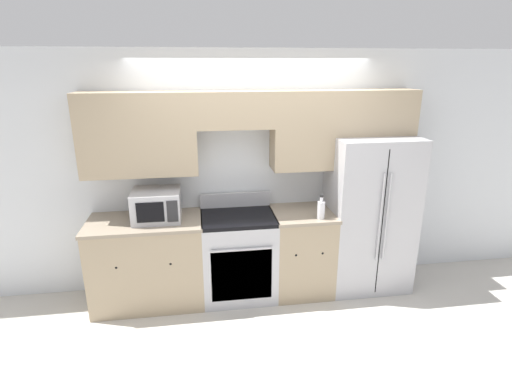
{
  "coord_description": "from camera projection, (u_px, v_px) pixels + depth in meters",
  "views": [
    {
      "loc": [
        -0.58,
        -3.57,
        2.45
      ],
      "look_at": [
        -0.0,
        0.31,
        1.18
      ],
      "focal_mm": 28.0,
      "sensor_mm": 36.0,
      "label": 1
    }
  ],
  "objects": [
    {
      "name": "bottle",
      "position": [
        321.0,
        209.0,
        4.07
      ],
      "size": [
        0.08,
        0.08,
        0.25
      ],
      "color": "silver",
      "rests_on": "lower_cabinets_right"
    },
    {
      "name": "oven_range",
      "position": [
        238.0,
        255.0,
        4.32
      ],
      "size": [
        0.77,
        0.65,
        1.09
      ],
      "color": "#B7B7BC",
      "rests_on": "ground_plane"
    },
    {
      "name": "lower_cabinets_right",
      "position": [
        301.0,
        251.0,
        4.42
      ],
      "size": [
        0.65,
        0.64,
        0.93
      ],
      "color": "tan",
      "rests_on": "ground_plane"
    },
    {
      "name": "refrigerator",
      "position": [
        367.0,
        212.0,
        4.46
      ],
      "size": [
        0.89,
        0.78,
        1.72
      ],
      "color": "#B7B7BC",
      "rests_on": "ground_plane"
    },
    {
      "name": "lower_cabinets_left",
      "position": [
        148.0,
        262.0,
        4.18
      ],
      "size": [
        1.16,
        0.64,
        0.93
      ],
      "color": "tan",
      "rests_on": "ground_plane"
    },
    {
      "name": "microwave",
      "position": [
        157.0,
        205.0,
        4.03
      ],
      "size": [
        0.48,
        0.42,
        0.31
      ],
      "color": "#B7B7BC",
      "rests_on": "lower_cabinets_left"
    },
    {
      "name": "wall_back",
      "position": [
        253.0,
        156.0,
        4.29
      ],
      "size": [
        8.0,
        0.39,
        2.6
      ],
      "color": "silver",
      "rests_on": "ground_plane"
    },
    {
      "name": "ground_plane",
      "position": [
        260.0,
        308.0,
        4.2
      ],
      "size": [
        12.0,
        12.0,
        0.0
      ],
      "primitive_type": "plane",
      "color": "beige"
    }
  ]
}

